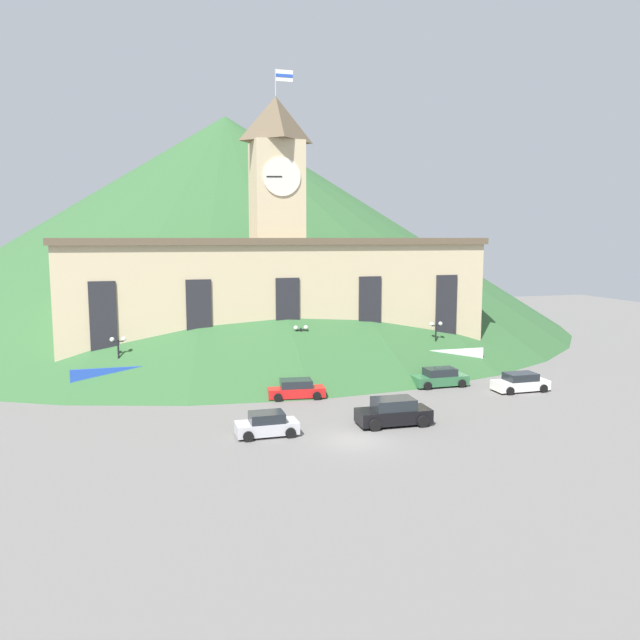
{
  "coord_description": "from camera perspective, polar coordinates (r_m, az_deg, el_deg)",
  "views": [
    {
      "loc": [
        -12.23,
        -35.02,
        12.37
      ],
      "look_at": [
        0.0,
        7.92,
        6.46
      ],
      "focal_mm": 35.0,
      "sensor_mm": 36.0,
      "label": 1
    }
  ],
  "objects": [
    {
      "name": "ground_plane",
      "position": [
        39.11,
        3.24,
        -10.92
      ],
      "size": [
        160.0,
        160.0,
        0.0
      ],
      "primitive_type": "plane",
      "color": "#605E5B"
    },
    {
      "name": "car_white_taxi",
      "position": [
        53.35,
        17.85,
        -5.48
      ],
      "size": [
        4.5,
        2.13,
        1.5
      ],
      "rotation": [
        0.0,
        0.0,
        3.14
      ],
      "color": "white",
      "rests_on": "ground"
    },
    {
      "name": "car_black_suv",
      "position": [
        42.17,
        6.73,
        -8.4
      ],
      "size": [
        4.95,
        2.46,
        1.8
      ],
      "rotation": [
        0.0,
        0.0,
        -0.02
      ],
      "color": "black",
      "rests_on": "ground"
    },
    {
      "name": "car_green_wagon",
      "position": [
        53.38,
        10.9,
        -5.21
      ],
      "size": [
        4.61,
        2.14,
        1.55
      ],
      "rotation": [
        0.0,
        0.0,
        0.0
      ],
      "color": "#2D663D",
      "rests_on": "ground"
    },
    {
      "name": "hillside_backdrop",
      "position": [
        93.72,
        -8.5,
        8.98
      ],
      "size": [
        95.91,
        95.91,
        29.73
      ],
      "primitive_type": "cone",
      "color": "#2D562D",
      "rests_on": "ground"
    },
    {
      "name": "street_lamp_left",
      "position": [
        58.77,
        10.54,
        -1.36
      ],
      "size": [
        1.26,
        0.36,
        4.64
      ],
      "color": "black",
      "rests_on": "ground"
    },
    {
      "name": "car_red_sedan",
      "position": [
        48.75,
        -2.21,
        -6.35
      ],
      "size": [
        4.57,
        2.5,
        1.45
      ],
      "rotation": [
        0.0,
        0.0,
        -0.11
      ],
      "color": "red",
      "rests_on": "ground"
    },
    {
      "name": "street_lamp_right",
      "position": [
        52.78,
        -17.95,
        -2.74
      ],
      "size": [
        1.26,
        0.36,
        4.46
      ],
      "color": "black",
      "rests_on": "ground"
    },
    {
      "name": "street_lamp_far_left",
      "position": [
        54.3,
        -1.76,
        -1.86
      ],
      "size": [
        1.26,
        0.36,
        4.8
      ],
      "color": "black",
      "rests_on": "ground"
    },
    {
      "name": "pedestrian",
      "position": [
        50.62,
        -12.61,
        -5.64
      ],
      "size": [
        0.54,
        0.54,
        1.81
      ],
      "rotation": [
        0.0,
        0.0,
        0.55
      ],
      "color": "olive",
      "rests_on": "ground"
    },
    {
      "name": "civic_building",
      "position": [
        59.15,
        -3.9,
        2.34
      ],
      "size": [
        39.26,
        8.97,
        27.53
      ],
      "color": "#C6B289",
      "rests_on": "ground"
    },
    {
      "name": "banner_fence",
      "position": [
        53.26,
        -2.27,
        -4.66
      ],
      "size": [
        35.84,
        0.12,
        2.25
      ],
      "color": "#2347B2",
      "rests_on": "ground"
    },
    {
      "name": "car_silver_hatch",
      "position": [
        39.85,
        -4.88,
        -9.53
      ],
      "size": [
        3.9,
        2.01,
        1.5
      ],
      "rotation": [
        0.0,
        0.0,
        3.14
      ],
      "color": "#B7B7BC",
      "rests_on": "ground"
    }
  ]
}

